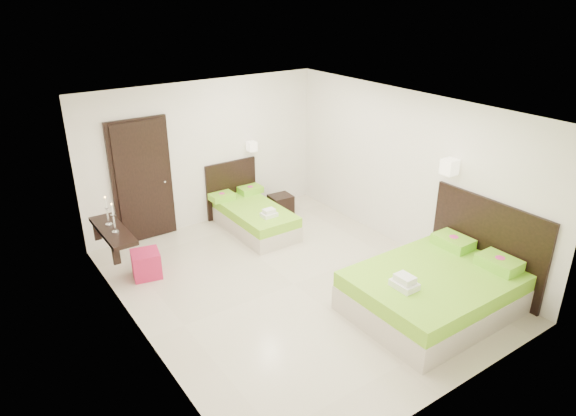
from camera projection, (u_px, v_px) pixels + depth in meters
floor at (294, 284)px, 7.59m from camera, size 5.50×5.50×0.00m
bed_single at (252, 215)px, 9.23m from camera, size 1.04×1.73×1.42m
bed_double at (438, 287)px, 6.92m from camera, size 2.17×1.85×1.79m
nightstand at (281, 204)px, 9.89m from camera, size 0.43×0.39×0.37m
ottoman at (146, 264)px, 7.73m from camera, size 0.48×0.48×0.40m
door at (143, 181)px, 8.57m from camera, size 1.02×0.15×2.14m
console_shelf at (112, 231)px, 7.38m from camera, size 0.35×1.20×0.78m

